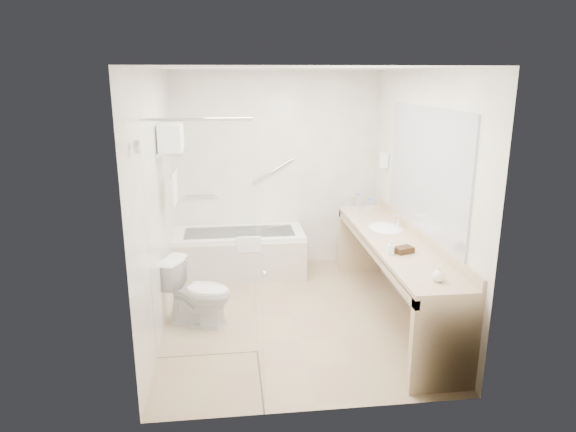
{
  "coord_description": "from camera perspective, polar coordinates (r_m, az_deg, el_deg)",
  "views": [
    {
      "loc": [
        -0.61,
        -4.88,
        2.45
      ],
      "look_at": [
        0.0,
        0.3,
        1.0
      ],
      "focal_mm": 32.0,
      "sensor_mm": 36.0,
      "label": 1
    }
  ],
  "objects": [
    {
      "name": "shower_enclosure",
      "position": [
        4.19,
        -6.65,
        -3.85
      ],
      "size": [
        0.96,
        0.91,
        2.11
      ],
      "color": "silver",
      "rests_on": "floor"
    },
    {
      "name": "water_bottle_mid",
      "position": [
        6.37,
        7.75,
        1.62
      ],
      "size": [
        0.06,
        0.06,
        0.19
      ],
      "rotation": [
        0.0,
        0.0,
        -0.3
      ],
      "color": "silver",
      "rests_on": "vanity_counter"
    },
    {
      "name": "drinking_glass_far",
      "position": [
        6.05,
        7.48,
        0.5
      ],
      "size": [
        0.09,
        0.09,
        0.09
      ],
      "primitive_type": "cylinder",
      "rotation": [
        0.0,
        0.0,
        -0.42
      ],
      "color": "silver",
      "rests_on": "vanity_counter"
    },
    {
      "name": "bathtub",
      "position": [
        6.5,
        -5.36,
        -4.1
      ],
      "size": [
        1.6,
        0.73,
        0.59
      ],
      "color": "white",
      "rests_on": "floor"
    },
    {
      "name": "amenity_basket",
      "position": [
        4.87,
        12.73,
        -3.68
      ],
      "size": [
        0.2,
        0.16,
        0.06
      ],
      "primitive_type": "cube",
      "rotation": [
        0.0,
        0.0,
        0.33
      ],
      "color": "#412517",
      "rests_on": "vanity_counter"
    },
    {
      "name": "grab_bar_short",
      "position": [
        6.63,
        -9.48,
        2.22
      ],
      "size": [
        0.4,
        0.03,
        0.03
      ],
      "primitive_type": "cylinder",
      "rotation": [
        0.0,
        1.57,
        0.0
      ],
      "color": "silver",
      "rests_on": "wall_back"
    },
    {
      "name": "drinking_glass_near",
      "position": [
        6.28,
        6.7,
        1.08
      ],
      "size": [
        0.08,
        0.08,
        0.09
      ],
      "primitive_type": "cylinder",
      "rotation": [
        0.0,
        0.0,
        0.22
      ],
      "color": "silver",
      "rests_on": "vanity_counter"
    },
    {
      "name": "wall_front",
      "position": [
        3.55,
        3.57,
        -4.25
      ],
      "size": [
        2.6,
        0.1,
        2.5
      ],
      "primitive_type": "cube",
      "color": "silver",
      "rests_on": "ground"
    },
    {
      "name": "wall_left",
      "position": [
        5.08,
        -14.33,
        1.37
      ],
      "size": [
        0.1,
        3.2,
        2.5
      ],
      "primitive_type": "cube",
      "color": "silver",
      "rests_on": "ground"
    },
    {
      "name": "water_bottle_left",
      "position": [
        6.12,
        9.05,
        1.02
      ],
      "size": [
        0.06,
        0.06,
        0.2
      ],
      "rotation": [
        0.0,
        0.0,
        0.36
      ],
      "color": "silver",
      "rests_on": "vanity_counter"
    },
    {
      "name": "sink",
      "position": [
        5.64,
        10.78,
        -1.57
      ],
      "size": [
        0.4,
        0.52,
        0.14
      ],
      "primitive_type": "ellipsoid",
      "color": "white",
      "rests_on": "vanity_counter"
    },
    {
      "name": "soap_bottle_a",
      "position": [
        4.81,
        11.29,
        -3.84
      ],
      "size": [
        0.06,
        0.13,
        0.06
      ],
      "primitive_type": "imported",
      "rotation": [
        0.0,
        0.0,
        -0.04
      ],
      "color": "white",
      "rests_on": "vanity_counter"
    },
    {
      "name": "floor",
      "position": [
        5.5,
        0.37,
        -10.94
      ],
      "size": [
        3.2,
        3.2,
        0.0
      ],
      "primitive_type": "plane",
      "color": "#9B8560",
      "rests_on": "ground"
    },
    {
      "name": "towel_shelf",
      "position": [
        5.31,
        -12.82,
        7.61
      ],
      "size": [
        0.24,
        0.55,
        0.81
      ],
      "color": "silver",
      "rests_on": "wall_left"
    },
    {
      "name": "soap_bottle_b",
      "position": [
        4.28,
        16.39,
        -6.33
      ],
      "size": [
        0.11,
        0.13,
        0.1
      ],
      "primitive_type": "imported",
      "rotation": [
        0.0,
        0.0,
        -0.02
      ],
      "color": "white",
      "rests_on": "vanity_counter"
    },
    {
      "name": "hairdryer_unit",
      "position": [
        6.3,
        10.62,
        6.12
      ],
      "size": [
        0.08,
        0.1,
        0.18
      ],
      "primitive_type": "cube",
      "color": "white",
      "rests_on": "wall_right"
    },
    {
      "name": "wall_right",
      "position": [
        5.38,
        14.28,
        2.15
      ],
      "size": [
        0.1,
        3.2,
        2.5
      ],
      "primitive_type": "cube",
      "color": "silver",
      "rests_on": "ground"
    },
    {
      "name": "water_bottle_right",
      "position": [
        5.99,
        8.83,
        0.61
      ],
      "size": [
        0.05,
        0.05,
        0.17
      ],
      "rotation": [
        0.0,
        0.0,
        -0.36
      ],
      "color": "silver",
      "rests_on": "vanity_counter"
    },
    {
      "name": "grab_bar_long",
      "position": [
        6.58,
        -1.71,
        5.0
      ],
      "size": [
        0.53,
        0.03,
        0.33
      ],
      "primitive_type": "cylinder",
      "rotation": [
        0.0,
        1.05,
        0.0
      ],
      "color": "silver",
      "rests_on": "wall_back"
    },
    {
      "name": "mirror",
      "position": [
        5.18,
        14.98,
        4.99
      ],
      "size": [
        0.02,
        2.0,
        1.2
      ],
      "primitive_type": "cube",
      "color": "#A5A9B1",
      "rests_on": "wall_right"
    },
    {
      "name": "ceiling",
      "position": [
        4.92,
        0.42,
        16.11
      ],
      "size": [
        2.6,
        3.2,
        0.1
      ],
      "primitive_type": "cube",
      "color": "silver",
      "rests_on": "wall_back"
    },
    {
      "name": "toilet",
      "position": [
        5.28,
        -9.94,
        -8.36
      ],
      "size": [
        0.77,
        0.6,
        0.67
      ],
      "primitive_type": "imported",
      "rotation": [
        0.0,
        0.0,
        1.2
      ],
      "color": "white",
      "rests_on": "floor"
    },
    {
      "name": "faucet",
      "position": [
        5.65,
        12.24,
        -0.44
      ],
      "size": [
        0.03,
        0.03,
        0.14
      ],
      "primitive_type": "cylinder",
      "color": "silver",
      "rests_on": "vanity_counter"
    },
    {
      "name": "vanity_counter",
      "position": [
        5.32,
        11.63,
        -4.68
      ],
      "size": [
        0.55,
        2.7,
        0.95
      ],
      "color": "tan",
      "rests_on": "floor"
    },
    {
      "name": "wall_back",
      "position": [
        6.62,
        -1.31,
        5.07
      ],
      "size": [
        2.6,
        0.1,
        2.5
      ],
      "primitive_type": "cube",
      "color": "silver",
      "rests_on": "ground"
    }
  ]
}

